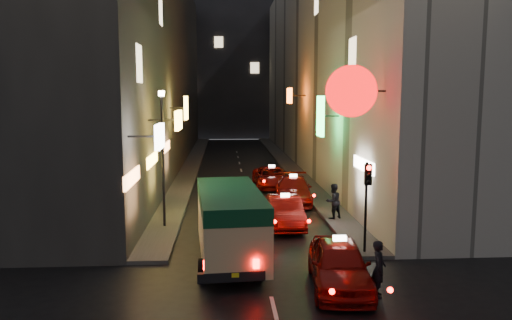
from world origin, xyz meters
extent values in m
cube|color=#393734|center=(-8.00, 34.00, 9.00)|extent=(6.00, 52.00, 18.00)
cube|color=white|center=(-3.82, 9.00, 4.64)|extent=(0.18, 1.66, 0.93)
cube|color=yellow|center=(-3.56, 14.09, 5.00)|extent=(0.18, 2.18, 0.91)
cube|color=yellow|center=(-3.92, 23.80, 5.34)|extent=(0.18, 1.47, 1.57)
cube|color=#FFA359|center=(-4.98, 9.50, 3.00)|extent=(0.10, 3.04, 0.55)
cube|color=yellow|center=(-4.98, 15.01, 3.00)|extent=(0.10, 3.42, 0.55)
cube|color=#FFA359|center=(-4.98, 21.36, 3.00)|extent=(0.10, 2.93, 0.55)
cube|color=#FFE5B2|center=(-4.99, 12.00, 7.50)|extent=(0.06, 1.30, 1.60)
cube|color=#FFE5B2|center=(-4.99, 20.00, 11.00)|extent=(0.06, 1.30, 1.60)
cube|color=#A7A399|center=(8.00, 34.00, 9.00)|extent=(6.00, 52.00, 18.00)
cylinder|color=#F20A0A|center=(3.62, 9.73, 6.33)|extent=(2.05, 0.18, 2.05)
cube|color=#32FF5F|center=(3.96, 17.66, 5.02)|extent=(0.18, 1.38, 2.24)
cube|color=#F7510C|center=(3.71, 28.94, 6.15)|extent=(0.18, 1.88, 1.19)
cube|color=white|center=(4.98, 12.42, 3.00)|extent=(0.10, 3.20, 0.55)
cube|color=#FFE5B2|center=(4.99, 15.00, 8.20)|extent=(0.06, 1.30, 1.60)
cube|color=#FFE5B2|center=(4.99, 25.00, 12.50)|extent=(0.06, 1.30, 1.60)
cube|color=#333338|center=(0.00, 66.00, 11.00)|extent=(30.00, 10.00, 22.00)
cube|color=#484543|center=(-4.25, 34.00, 0.07)|extent=(1.50, 52.00, 0.15)
cube|color=#484543|center=(4.25, 34.00, 0.07)|extent=(1.50, 52.00, 0.15)
cube|color=tan|center=(-1.22, 8.20, 1.53)|extent=(2.65, 6.35, 2.27)
cube|color=#0C3E22|center=(-1.22, 8.20, 2.41)|extent=(2.67, 6.37, 0.57)
cube|color=black|center=(-1.22, 8.51, 1.76)|extent=(2.49, 3.88, 0.52)
cube|color=black|center=(-1.22, 5.16, 0.55)|extent=(2.13, 0.35, 0.31)
cube|color=#FF0A05|center=(-1.99, 5.09, 0.96)|extent=(0.19, 0.06, 0.29)
cube|color=#FF0A05|center=(-0.44, 5.09, 0.96)|extent=(0.19, 0.06, 0.29)
cylinder|color=black|center=(-2.18, 10.19, 0.39)|extent=(0.23, 0.78, 0.78)
cylinder|color=black|center=(-0.25, 6.22, 0.39)|extent=(0.23, 0.78, 0.78)
imported|color=maroon|center=(2.25, 5.43, 0.90)|extent=(2.88, 5.87, 1.80)
cube|color=white|center=(2.25, 5.43, 1.89)|extent=(0.44, 0.22, 0.16)
sphere|color=#FF0A05|center=(1.45, 2.85, 0.93)|extent=(0.16, 0.16, 0.16)
sphere|color=#FF0A05|center=(3.05, 2.85, 0.93)|extent=(0.16, 0.16, 0.16)
imported|color=maroon|center=(1.44, 13.06, 0.83)|extent=(2.14, 5.20, 1.65)
cube|color=white|center=(1.44, 13.06, 1.74)|extent=(0.42, 0.18, 0.16)
sphere|color=#FF0A05|center=(0.71, 10.70, 0.85)|extent=(0.16, 0.16, 0.16)
sphere|color=#FF0A05|center=(2.17, 10.70, 0.85)|extent=(0.16, 0.16, 0.16)
imported|color=maroon|center=(2.58, 18.38, 0.86)|extent=(2.79, 5.62, 1.72)
cube|color=white|center=(2.58, 18.38, 1.81)|extent=(0.44, 0.22, 0.16)
sphere|color=#FF0A05|center=(1.81, 15.92, 0.89)|extent=(0.16, 0.16, 0.16)
sphere|color=#FF0A05|center=(3.34, 15.92, 0.89)|extent=(0.16, 0.16, 0.16)
imported|color=maroon|center=(1.78, 23.18, 0.79)|extent=(2.20, 5.05, 1.59)
cube|color=white|center=(1.78, 23.18, 1.68)|extent=(0.43, 0.19, 0.16)
sphere|color=#FF0A05|center=(1.08, 20.91, 0.82)|extent=(0.16, 0.16, 0.16)
sphere|color=#FF0A05|center=(2.49, 20.91, 0.82)|extent=(0.16, 0.16, 0.16)
imported|color=black|center=(3.30, 4.65, 1.00)|extent=(0.56, 0.73, 1.99)
imported|color=black|center=(3.91, 13.85, 1.13)|extent=(0.87, 0.75, 1.96)
cylinder|color=black|center=(4.00, 8.60, 1.90)|extent=(0.10, 0.10, 3.50)
cube|color=black|center=(4.00, 8.42, 3.20)|extent=(0.26, 0.18, 0.80)
sphere|color=#FF0A05|center=(4.00, 8.31, 3.47)|extent=(0.18, 0.18, 0.18)
sphere|color=black|center=(4.00, 8.31, 3.20)|extent=(0.17, 0.17, 0.17)
sphere|color=black|center=(4.00, 8.31, 2.93)|extent=(0.17, 0.17, 0.17)
cylinder|color=black|center=(-4.20, 13.00, 3.15)|extent=(0.12, 0.12, 6.00)
cylinder|color=#FFE5BF|center=(-4.20, 13.00, 6.25)|extent=(0.28, 0.28, 0.25)
camera|label=1|loc=(-1.42, -9.81, 6.16)|focal=35.00mm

